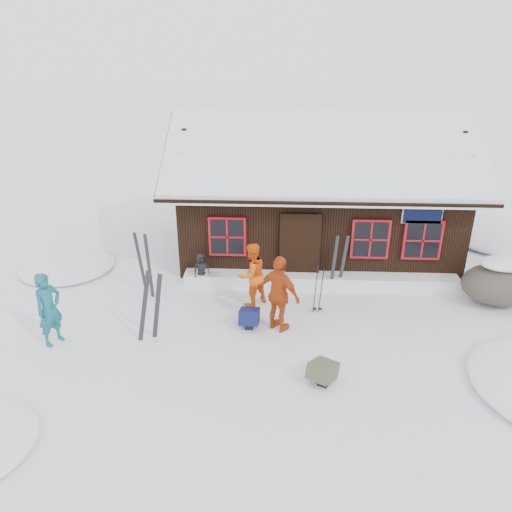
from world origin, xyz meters
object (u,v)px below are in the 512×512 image
object	(u,v)px
boulder	(499,283)
backpack_blue	(249,319)
ski_poles	(318,290)
skier_teal	(49,309)
backpack_olive	(322,374)
skier_orange_right	(280,294)
ski_pair_left	(151,307)
skier_crouched	(201,269)
skier_orange_left	(252,275)

from	to	relation	value
boulder	backpack_blue	size ratio (longest dim) A/B	3.07
boulder	ski_poles	world-z (taller)	ski_poles
skier_teal	backpack_olive	size ratio (longest dim) A/B	2.81
skier_orange_right	ski_pair_left	bearing A→B (deg)	48.21
skier_teal	ski_pair_left	size ratio (longest dim) A/B	0.98
skier_crouched	ski_pair_left	distance (m)	2.83
skier_orange_right	skier_crouched	bearing A→B (deg)	-7.38
ski_poles	skier_orange_right	bearing A→B (deg)	-138.47
ski_pair_left	backpack_olive	bearing A→B (deg)	-18.90
skier_orange_left	backpack_blue	xyz separation A→B (m)	(-0.00, -1.06, -0.68)
skier_teal	backpack_olive	xyz separation A→B (m)	(6.03, -1.09, -0.71)
skier_orange_left	skier_orange_right	size ratio (longest dim) A/B	0.89
skier_orange_right	backpack_olive	distance (m)	2.22
skier_teal	boulder	distance (m)	11.07
skier_orange_left	boulder	xyz separation A→B (m)	(6.40, 0.37, -0.28)
ski_poles	backpack_olive	bearing A→B (deg)	-91.54
skier_orange_left	ski_poles	size ratio (longest dim) A/B	1.30
skier_teal	skier_crouched	distance (m)	4.20
skier_orange_left	ski_poles	world-z (taller)	skier_orange_left
ski_poles	backpack_olive	size ratio (longest dim) A/B	2.09
skier_teal	backpack_blue	xyz separation A→B (m)	(4.42, 0.91, -0.71)
skier_orange_left	ski_pair_left	bearing A→B (deg)	-2.15
backpack_blue	ski_pair_left	bearing A→B (deg)	-160.74
skier_teal	skier_orange_right	size ratio (longest dim) A/B	0.92
ski_poles	backpack_blue	size ratio (longest dim) A/B	2.09
skier_orange_left	skier_orange_right	distance (m)	1.39
skier_crouched	ski_poles	bearing A→B (deg)	-54.82
skier_crouched	backpack_blue	size ratio (longest dim) A/B	1.54
skier_orange_right	backpack_olive	size ratio (longest dim) A/B	3.05
skier_crouched	backpack_olive	bearing A→B (deg)	-85.07
skier_teal	ski_poles	size ratio (longest dim) A/B	1.34
boulder	backpack_blue	distance (m)	6.57
skier_orange_left	boulder	size ratio (longest dim) A/B	0.89
skier_teal	skier_orange_left	world-z (taller)	skier_teal
skier_teal	backpack_olive	bearing A→B (deg)	-73.18
backpack_olive	skier_orange_left	bearing A→B (deg)	147.59
ski_pair_left	backpack_olive	world-z (taller)	ski_pair_left
ski_poles	backpack_blue	world-z (taller)	ski_poles
skier_orange_right	backpack_olive	bearing A→B (deg)	153.16
ski_pair_left	backpack_blue	world-z (taller)	ski_pair_left
boulder	backpack_blue	xyz separation A→B (m)	(-6.40, -1.43, -0.40)
skier_teal	ski_pair_left	bearing A→B (deg)	-56.64
backpack_blue	skier_orange_left	bearing A→B (deg)	92.23
boulder	backpack_olive	xyz separation A→B (m)	(-4.79, -3.43, -0.40)
skier_teal	skier_orange_left	size ratio (longest dim) A/B	1.03
skier_crouched	ski_poles	world-z (taller)	ski_poles
skier_orange_right	ski_poles	size ratio (longest dim) A/B	1.46
skier_orange_right	ski_poles	xyz separation A→B (m)	(0.97, 0.86, -0.34)
skier_orange_right	ski_pair_left	xyz separation A→B (m)	(-2.90, -0.54, -0.10)
skier_orange_left	skier_crouched	size ratio (longest dim) A/B	1.77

